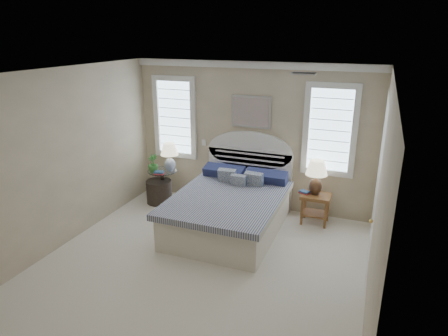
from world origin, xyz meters
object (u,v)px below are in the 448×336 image
at_px(lamp_left, 169,154).
at_px(lamp_right, 316,173).
at_px(bed, 231,207).
at_px(side_table_left, 163,182).
at_px(floor_pot, 159,191).
at_px(nightstand_right, 316,202).

bearing_deg(lamp_left, lamp_right, 1.77).
distance_m(bed, lamp_right, 1.55).
height_order(bed, side_table_left, bed).
distance_m(bed, floor_pot, 1.76).
distance_m(side_table_left, lamp_right, 2.97).
bearing_deg(floor_pot, bed, -16.35).
bearing_deg(bed, lamp_right, 30.00).
height_order(side_table_left, floor_pot, side_table_left).
distance_m(floor_pot, lamp_right, 3.04).
bearing_deg(lamp_left, floor_pot, -139.76).
xyz_separation_m(nightstand_right, floor_pot, (-2.98, -0.20, -0.16)).
xyz_separation_m(bed, lamp_right, (1.27, 0.73, 0.51)).
height_order(bed, lamp_left, bed).
height_order(nightstand_right, lamp_left, lamp_left).
bearing_deg(side_table_left, lamp_right, 2.76).
relative_size(side_table_left, nightstand_right, 1.19).
relative_size(side_table_left, lamp_left, 1.14).
xyz_separation_m(nightstand_right, lamp_right, (-0.03, 0.04, 0.51)).
bearing_deg(side_table_left, nightstand_right, 1.94).
relative_size(nightstand_right, lamp_left, 0.96).
height_order(side_table_left, lamp_left, lamp_left).
bearing_deg(bed, nightstand_right, 28.03).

